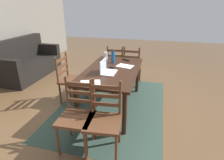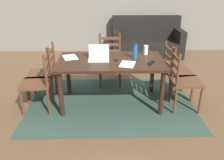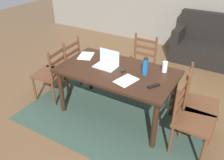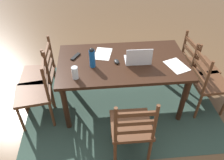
{
  "view_description": "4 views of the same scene",
  "coord_description": "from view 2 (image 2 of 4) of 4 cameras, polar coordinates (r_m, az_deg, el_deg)",
  "views": [
    {
      "loc": [
        -2.95,
        -0.76,
        1.84
      ],
      "look_at": [
        0.09,
        0.02,
        0.5
      ],
      "focal_mm": 29.14,
      "sensor_mm": 36.0,
      "label": 1
    },
    {
      "loc": [
        -0.08,
        -3.45,
        1.93
      ],
      "look_at": [
        0.01,
        -0.15,
        0.48
      ],
      "focal_mm": 37.66,
      "sensor_mm": 36.0,
      "label": 2
    },
    {
      "loc": [
        1.38,
        -2.51,
        2.29
      ],
      "look_at": [
        -0.0,
        -0.13,
        0.65
      ],
      "focal_mm": 37.37,
      "sensor_mm": 36.0,
      "label": 3
    },
    {
      "loc": [
        0.35,
        2.33,
        2.4
      ],
      "look_at": [
        0.14,
        0.07,
        0.5
      ],
      "focal_mm": 36.17,
      "sensor_mm": 36.0,
      "label": 4
    }
  ],
  "objects": [
    {
      "name": "area_rug",
      "position": [
        3.95,
        -0.24,
        -5.42
      ],
      "size": [
        2.66,
        1.92,
        0.01
      ],
      "primitive_type": "cube",
      "color": "#2D4238",
      "rests_on": "ground"
    },
    {
      "name": "ground_plane",
      "position": [
        3.95,
        -0.24,
        -5.46
      ],
      "size": [
        14.0,
        14.0,
        0.0
      ],
      "primitive_type": "plane",
      "color": "brown"
    },
    {
      "name": "chair_left_far",
      "position": [
        4.06,
        -16.23,
        1.55
      ],
      "size": [
        0.46,
        0.46,
        0.95
      ],
      "color": "#56331E",
      "rests_on": "ground"
    },
    {
      "name": "chair_right_far",
      "position": [
        4.09,
        15.46,
        1.83
      ],
      "size": [
        0.5,
        0.5,
        0.95
      ],
      "color": "#56331E",
      "rests_on": "ground"
    },
    {
      "name": "drinking_glass",
      "position": [
        3.95,
        8.21,
        7.22
      ],
      "size": [
        0.07,
        0.07,
        0.15
      ],
      "primitive_type": "cylinder",
      "color": "silver",
      "rests_on": "dining_table"
    },
    {
      "name": "laptop",
      "position": [
        3.67,
        -3.22,
        5.86
      ],
      "size": [
        0.32,
        0.23,
        0.23
      ],
      "color": "silver",
      "rests_on": "dining_table"
    },
    {
      "name": "dining_table",
      "position": [
        3.68,
        -0.26,
        3.5
      ],
      "size": [
        1.65,
        0.92,
        0.75
      ],
      "color": "black",
      "rests_on": "ground"
    },
    {
      "name": "paper_stack_right",
      "position": [
        3.48,
        3.77,
        3.86
      ],
      "size": [
        0.28,
        0.34,
        0.0
      ],
      "primitive_type": "cube",
      "rotation": [
        0.0,
        0.0,
        -0.25
      ],
      "color": "white",
      "rests_on": "dining_table"
    },
    {
      "name": "wall_back",
      "position": [
        6.56,
        -0.92,
        18.66
      ],
      "size": [
        8.0,
        0.12,
        2.7
      ],
      "primitive_type": "cube",
      "color": "slate",
      "rests_on": "ground"
    },
    {
      "name": "computer_mouse",
      "position": [
        3.67,
        0.98,
        5.2
      ],
      "size": [
        0.07,
        0.11,
        0.03
      ],
      "primitive_type": "ellipsoid",
      "rotation": [
        0.0,
        0.0,
        0.16
      ],
      "color": "black",
      "rests_on": "dining_table"
    },
    {
      "name": "couch",
      "position": [
        6.35,
        8.37,
        9.13
      ],
      "size": [
        1.8,
        0.8,
        1.0
      ],
      "color": "black",
      "rests_on": "ground"
    },
    {
      "name": "chair_far_head",
      "position": [
        4.53,
        -0.49,
        4.83
      ],
      "size": [
        0.44,
        0.44,
        0.95
      ],
      "color": "#56331E",
      "rests_on": "ground"
    },
    {
      "name": "chair_right_near",
      "position": [
        3.77,
        16.94,
        -0.22
      ],
      "size": [
        0.45,
        0.45,
        0.95
      ],
      "color": "#56331E",
      "rests_on": "ground"
    },
    {
      "name": "water_bottle",
      "position": [
        3.71,
        5.66,
        7.2
      ],
      "size": [
        0.07,
        0.07,
        0.26
      ],
      "color": "#145199",
      "rests_on": "dining_table"
    },
    {
      "name": "chair_left_near",
      "position": [
        3.73,
        -17.52,
        -0.57
      ],
      "size": [
        0.49,
        0.49,
        0.95
      ],
      "color": "#56331E",
      "rests_on": "ground"
    },
    {
      "name": "paper_stack_left",
      "position": [
        3.84,
        -10.14,
        5.47
      ],
      "size": [
        0.3,
        0.35,
        0.0
      ],
      "primitive_type": "cube",
      "rotation": [
        0.0,
        0.0,
        0.35
      ],
      "color": "white",
      "rests_on": "dining_table"
    },
    {
      "name": "tv_remote",
      "position": [
        3.57,
        9.47,
        4.24
      ],
      "size": [
        0.13,
        0.17,
        0.02
      ],
      "primitive_type": "cube",
      "rotation": [
        0.0,
        0.0,
        2.59
      ],
      "color": "black",
      "rests_on": "dining_table"
    }
  ]
}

